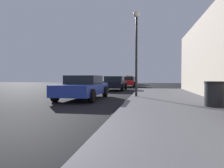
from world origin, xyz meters
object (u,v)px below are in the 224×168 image
(trash_bin, at_px, (214,94))
(car_red, at_px, (128,81))
(car_blue, at_px, (83,87))
(car_white, at_px, (131,81))
(street_lamp, at_px, (136,38))
(car_black, at_px, (114,83))

(trash_bin, relative_size, car_red, 0.20)
(car_blue, distance_m, car_white, 22.79)
(street_lamp, bearing_deg, trash_bin, -49.00)
(street_lamp, relative_size, car_red, 1.03)
(street_lamp, bearing_deg, car_white, 95.70)
(car_blue, relative_size, car_black, 1.10)
(car_black, bearing_deg, car_blue, 86.90)
(trash_bin, distance_m, car_blue, 6.45)
(car_blue, height_order, car_white, car_white)
(car_white, bearing_deg, car_red, 91.98)
(trash_bin, height_order, car_red, car_red)
(trash_bin, height_order, car_white, car_white)
(car_black, bearing_deg, car_red, -93.48)
(trash_bin, distance_m, car_red, 18.55)
(car_blue, bearing_deg, street_lamp, -170.94)
(trash_bin, height_order, car_black, car_black)
(street_lamp, distance_m, car_blue, 3.87)
(car_black, height_order, car_white, car_white)
(trash_bin, bearing_deg, car_black, 116.90)
(street_lamp, height_order, car_blue, street_lamp)
(car_red, height_order, car_white, same)
(car_blue, distance_m, car_black, 7.61)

